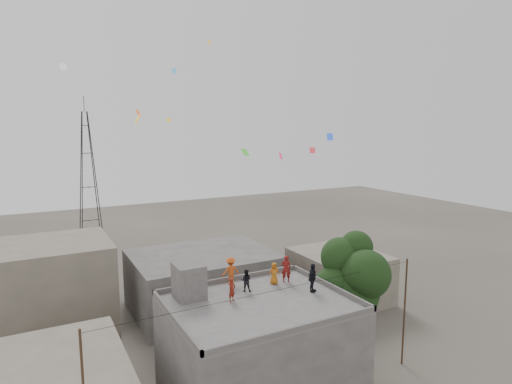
{
  "coord_description": "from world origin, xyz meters",
  "views": [
    {
      "loc": [
        -10.96,
        -20.08,
        15.83
      ],
      "look_at": [
        0.12,
        0.58,
        12.33
      ],
      "focal_mm": 30.0,
      "sensor_mm": 36.0,
      "label": 1
    }
  ],
  "objects_px": {
    "person_red_adult": "(286,269)",
    "person_dark_adult": "(312,278)",
    "tree": "(353,278)",
    "transmission_tower": "(88,180)",
    "stair_head_box": "(189,281)"
  },
  "relations": [
    {
      "from": "tree",
      "to": "person_dark_adult",
      "type": "height_order",
      "value": "tree"
    },
    {
      "from": "transmission_tower",
      "to": "person_dark_adult",
      "type": "xyz_separation_m",
      "value": [
        7.6,
        -40.08,
        -2.1
      ]
    },
    {
      "from": "tree",
      "to": "person_dark_adult",
      "type": "relative_size",
      "value": 5.22
    },
    {
      "from": "transmission_tower",
      "to": "person_red_adult",
      "type": "xyz_separation_m",
      "value": [
        7.11,
        -37.9,
        -2.1
      ]
    },
    {
      "from": "person_dark_adult",
      "to": "stair_head_box",
      "type": "bearing_deg",
      "value": 126.69
    },
    {
      "from": "stair_head_box",
      "to": "tree",
      "type": "height_order",
      "value": "tree"
    },
    {
      "from": "transmission_tower",
      "to": "person_red_adult",
      "type": "height_order",
      "value": "transmission_tower"
    },
    {
      "from": "tree",
      "to": "person_red_adult",
      "type": "distance_m",
      "value": 4.6
    },
    {
      "from": "stair_head_box",
      "to": "person_red_adult",
      "type": "height_order",
      "value": "stair_head_box"
    },
    {
      "from": "stair_head_box",
      "to": "person_dark_adult",
      "type": "bearing_deg",
      "value": -21.47
    },
    {
      "from": "person_red_adult",
      "to": "person_dark_adult",
      "type": "relative_size",
      "value": 1.0
    },
    {
      "from": "transmission_tower",
      "to": "person_red_adult",
      "type": "bearing_deg",
      "value": -79.38
    },
    {
      "from": "tree",
      "to": "transmission_tower",
      "type": "xyz_separation_m",
      "value": [
        -11.37,
        39.4,
        2.97
      ]
    },
    {
      "from": "tree",
      "to": "transmission_tower",
      "type": "distance_m",
      "value": 41.12
    },
    {
      "from": "transmission_tower",
      "to": "tree",
      "type": "bearing_deg",
      "value": -73.91
    }
  ]
}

